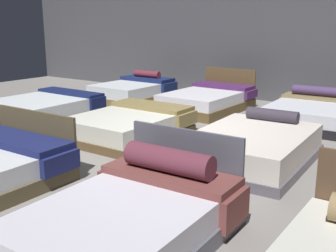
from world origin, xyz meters
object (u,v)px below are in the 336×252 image
object	(u,v)px
bed_4	(45,109)
bed_5	(130,125)
bed_6	(253,147)
bed_9	(208,100)
bed_10	(311,113)
bed_8	(134,91)
bed_2	(132,218)

from	to	relation	value
bed_4	bed_5	world-z (taller)	bed_4
bed_6	bed_9	distance (m)	3.66
bed_4	bed_10	xyz separation A→B (m)	(4.50, 2.82, -0.02)
bed_4	bed_5	xyz separation A→B (m)	(2.21, 0.03, -0.02)
bed_9	bed_10	world-z (taller)	bed_9
bed_4	bed_8	world-z (taller)	bed_8
bed_2	bed_10	xyz separation A→B (m)	(-0.05, 5.53, -0.03)
bed_2	bed_6	xyz separation A→B (m)	(-0.02, 2.70, -0.01)
bed_6	bed_9	size ratio (longest dim) A/B	0.98
bed_5	bed_6	world-z (taller)	bed_6
bed_2	bed_6	distance (m)	2.70
bed_8	bed_9	distance (m)	2.22
bed_9	bed_6	bearing A→B (deg)	-49.03
bed_4	bed_10	distance (m)	5.31
bed_10	bed_8	bearing A→B (deg)	177.83
bed_5	bed_8	world-z (taller)	bed_8
bed_2	bed_9	xyz separation A→B (m)	(-2.36, 5.52, -0.01)
bed_5	bed_9	distance (m)	2.77
bed_5	bed_2	bearing A→B (deg)	-49.27
bed_10	bed_5	bearing A→B (deg)	-131.44
bed_2	bed_5	xyz separation A→B (m)	(-2.34, 2.74, -0.03)
bed_2	bed_4	world-z (taller)	bed_2
bed_2	bed_9	world-z (taller)	bed_2
bed_8	bed_9	xyz separation A→B (m)	(2.22, -0.03, -0.00)
bed_2	bed_4	size ratio (longest dim) A/B	1.12
bed_5	bed_8	xyz separation A→B (m)	(-2.24, 2.80, 0.02)
bed_4	bed_9	world-z (taller)	bed_9
bed_6	bed_8	bearing A→B (deg)	145.49
bed_6	bed_9	world-z (taller)	bed_9
bed_4	bed_8	size ratio (longest dim) A/B	0.99
bed_4	bed_9	bearing A→B (deg)	52.32
bed_2	bed_8	size ratio (longest dim) A/B	1.10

